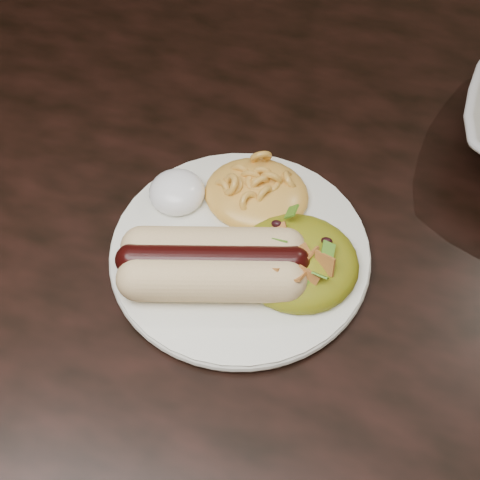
% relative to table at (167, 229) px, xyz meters
% --- Properties ---
extents(floor, '(4.00, 4.00, 0.00)m').
position_rel_table_xyz_m(floor, '(0.00, 0.00, -0.66)').
color(floor, '#3C2018').
rests_on(floor, ground).
extents(table, '(1.60, 0.90, 0.75)m').
position_rel_table_xyz_m(table, '(0.00, 0.00, 0.00)').
color(table, black).
rests_on(table, floor).
extents(plate, '(0.23, 0.23, 0.01)m').
position_rel_table_xyz_m(plate, '(0.10, -0.07, 0.10)').
color(plate, white).
rests_on(plate, table).
extents(hotdog, '(0.12, 0.10, 0.03)m').
position_rel_table_xyz_m(hotdog, '(0.09, -0.10, 0.12)').
color(hotdog, '#FDD199').
rests_on(hotdog, plate).
extents(mac_and_cheese, '(0.10, 0.10, 0.03)m').
position_rel_table_xyz_m(mac_and_cheese, '(0.10, -0.02, 0.12)').
color(mac_and_cheese, '#D5853F').
rests_on(mac_and_cheese, plate).
extents(sour_cream, '(0.05, 0.05, 0.03)m').
position_rel_table_xyz_m(sour_cream, '(0.03, -0.04, 0.12)').
color(sour_cream, white).
rests_on(sour_cream, plate).
extents(taco_salad, '(0.10, 0.09, 0.04)m').
position_rel_table_xyz_m(taco_salad, '(0.15, -0.07, 0.12)').
color(taco_salad, '#B87300').
rests_on(taco_salad, plate).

